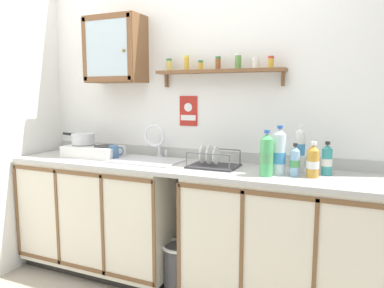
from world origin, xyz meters
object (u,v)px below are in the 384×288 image
object	(u,v)px
bottle_water_clear_0	(279,153)
saucepan	(83,138)
warning_sign	(188,111)
bottle_water_blue_2	(295,161)
trash_bin	(179,267)
sink	(149,164)
bottle_detergent_teal_1	(327,160)
bottle_opaque_white_3	(300,150)
wall_cabinet	(115,50)
bottle_juice_amber_5	(313,162)
mug	(114,152)
hot_plate_stove	(93,151)
dish_rack	(213,163)
bottle_soda_green_4	(266,155)

from	to	relation	value
bottle_water_clear_0	saucepan	bearing A→B (deg)	177.28
warning_sign	saucepan	bearing A→B (deg)	-165.14
bottle_water_blue_2	trash_bin	bearing A→B (deg)	-176.71
bottle_water_clear_0	sink	bearing A→B (deg)	176.08
saucepan	bottle_detergent_teal_1	bearing A→B (deg)	0.73
bottle_water_clear_0	bottle_water_blue_2	bearing A→B (deg)	-4.41
sink	bottle_opaque_white_3	size ratio (longest dim) A/B	1.65
sink	warning_sign	size ratio (longest dim) A/B	2.20
bottle_water_blue_2	wall_cabinet	size ratio (longest dim) A/B	0.40
bottle_juice_amber_5	mug	world-z (taller)	bottle_juice_amber_5
hot_plate_stove	bottle_water_clear_0	size ratio (longest dim) A/B	1.49
bottle_water_blue_2	dish_rack	size ratio (longest dim) A/B	0.62
sink	bottle_juice_amber_5	xyz separation A→B (m)	(1.22, -0.07, 0.12)
wall_cabinet	sink	bearing A→B (deg)	-18.18
bottle_water_clear_0	bottle_opaque_white_3	distance (m)	0.17
bottle_water_blue_2	bottle_juice_amber_5	distance (m)	0.11
saucepan	bottle_water_clear_0	xyz separation A→B (m)	(1.65, -0.08, -0.00)
sink	bottle_water_blue_2	distance (m)	1.12
bottle_opaque_white_3	mug	world-z (taller)	bottle_opaque_white_3
bottle_water_blue_2	bottle_juice_amber_5	size ratio (longest dim) A/B	0.94
bottle_detergent_teal_1	warning_sign	world-z (taller)	warning_sign
bottle_soda_green_4	bottle_opaque_white_3	bearing A→B (deg)	49.89
bottle_detergent_teal_1	dish_rack	size ratio (longest dim) A/B	0.64
bottle_juice_amber_5	mug	bearing A→B (deg)	178.36
wall_cabinet	dish_rack	bearing A→B (deg)	-8.47
bottle_juice_amber_5	bottle_detergent_teal_1	bearing A→B (deg)	54.20
bottle_detergent_teal_1	bottle_water_blue_2	size ratio (longest dim) A/B	1.03
sink	bottle_detergent_teal_1	size ratio (longest dim) A/B	2.40
sink	bottle_water_clear_0	distance (m)	1.03
saucepan	trash_bin	bearing A→B (deg)	-7.80
sink	bottle_soda_green_4	bearing A→B (deg)	-9.13
sink	trash_bin	xyz separation A→B (m)	(0.32, -0.12, -0.73)
bottle_soda_green_4	trash_bin	size ratio (longest dim) A/B	0.80
bottle_detergent_teal_1	trash_bin	world-z (taller)	bottle_detergent_teal_1
bottle_water_blue_2	bottle_juice_amber_5	bearing A→B (deg)	3.81
sink	warning_sign	world-z (taller)	warning_sign
bottle_water_blue_2	dish_rack	distance (m)	0.59
bottle_detergent_teal_1	bottle_water_clear_0	bearing A→B (deg)	-160.04
bottle_opaque_white_3	mug	xyz separation A→B (m)	(-1.43, -0.08, -0.09)
saucepan	bottle_water_clear_0	world-z (taller)	bottle_water_clear_0
bottle_water_blue_2	dish_rack	world-z (taller)	bottle_water_blue_2
dish_rack	wall_cabinet	size ratio (longest dim) A/B	0.64
bottle_detergent_teal_1	bottle_soda_green_4	bearing A→B (deg)	-151.74
bottle_soda_green_4	bottle_juice_amber_5	world-z (taller)	bottle_soda_green_4
bottle_water_clear_0	trash_bin	xyz separation A→B (m)	(-0.69, -0.05, -0.89)
hot_plate_stove	bottle_opaque_white_3	xyz separation A→B (m)	(1.65, 0.07, 0.10)
saucepan	bottle_detergent_teal_1	xyz separation A→B (m)	(1.94, 0.02, -0.05)
bottle_detergent_teal_1	bottle_juice_amber_5	distance (m)	0.13
bottle_opaque_white_3	dish_rack	world-z (taller)	bottle_opaque_white_3
bottle_detergent_teal_1	hot_plate_stove	bearing A→B (deg)	-178.59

